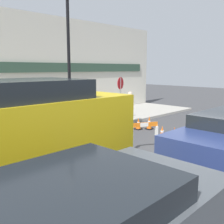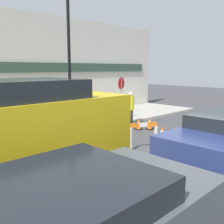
{
  "view_description": "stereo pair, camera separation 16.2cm",
  "coord_description": "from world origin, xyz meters",
  "px_view_note": "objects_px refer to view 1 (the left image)",
  "views": [
    {
      "loc": [
        -7.11,
        -3.89,
        2.76
      ],
      "look_at": [
        0.35,
        3.49,
        1.0
      ],
      "focal_mm": 42.0,
      "sensor_mm": 36.0,
      "label": 1
    },
    {
      "loc": [
        -7.0,
        -4.0,
        2.76
      ],
      "look_at": [
        0.35,
        3.49,
        1.0
      ],
      "focal_mm": 42.0,
      "sensor_mm": 36.0,
      "label": 2
    }
  ],
  "objects_px": {
    "streetlamp_post": "(68,42)",
    "stop_sign": "(120,92)",
    "work_van": "(16,139)",
    "person_worker": "(130,107)"
  },
  "relations": [
    {
      "from": "stop_sign",
      "to": "work_van",
      "type": "xyz_separation_m",
      "value": [
        -7.3,
        -3.96,
        -0.23
      ]
    },
    {
      "from": "work_van",
      "to": "stop_sign",
      "type": "bearing_deg",
      "value": 28.48
    },
    {
      "from": "person_worker",
      "to": "work_van",
      "type": "relative_size",
      "value": 0.34
    },
    {
      "from": "stop_sign",
      "to": "work_van",
      "type": "bearing_deg",
      "value": 14.2
    },
    {
      "from": "streetlamp_post",
      "to": "work_van",
      "type": "distance_m",
      "value": 6.64
    },
    {
      "from": "streetlamp_post",
      "to": "stop_sign",
      "type": "relative_size",
      "value": 2.64
    },
    {
      "from": "streetlamp_post",
      "to": "stop_sign",
      "type": "bearing_deg",
      "value": -6.27
    },
    {
      "from": "person_worker",
      "to": "work_van",
      "type": "height_order",
      "value": "work_van"
    },
    {
      "from": "stop_sign",
      "to": "person_worker",
      "type": "relative_size",
      "value": 1.32
    },
    {
      "from": "work_van",
      "to": "streetlamp_post",
      "type": "bearing_deg",
      "value": 43.87
    }
  ]
}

